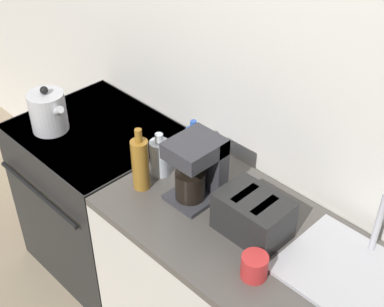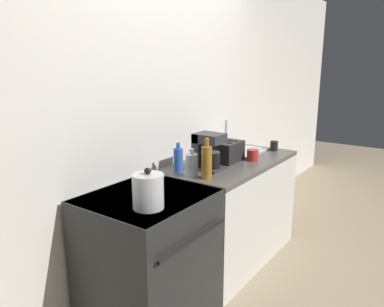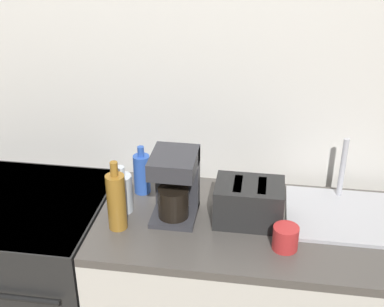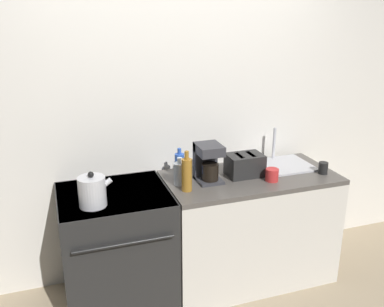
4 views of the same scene
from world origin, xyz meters
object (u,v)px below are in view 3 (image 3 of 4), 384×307
toaster (249,202)px  bottle_amber (116,201)px  coffee_maker (175,182)px  bottle_clear (122,193)px  bottle_blue (142,173)px  cup_red (285,238)px  stove (28,280)px

toaster → bottle_amber: bearing=-166.0°
coffee_maker → bottle_clear: bearing=-176.3°
coffee_maker → bottle_blue: 0.23m
toaster → coffee_maker: 0.30m
toaster → cup_red: size_ratio=2.80×
coffee_maker → bottle_blue: size_ratio=1.27×
toaster → bottle_amber: size_ratio=0.93×
stove → coffee_maker: coffee_maker is taller
bottle_clear → cup_red: bottle_clear is taller
bottle_amber → coffee_maker: bearing=32.8°
bottle_amber → bottle_blue: (0.03, 0.28, -0.03)m
bottle_blue → bottle_clear: 0.16m
coffee_maker → bottle_clear: size_ratio=1.37×
stove → bottle_clear: bearing=0.3°
coffee_maker → stove: bearing=-178.6°
coffee_maker → bottle_blue: bearing=140.6°
bottle_amber → bottle_clear: (-0.01, 0.12, -0.04)m
bottle_amber → bottle_clear: bearing=96.9°
bottle_clear → stove: bearing=-179.7°
bottle_blue → bottle_clear: bearing=-106.8°
stove → cup_red: 1.25m
coffee_maker → bottle_clear: (-0.22, -0.01, -0.06)m
toaster → coffee_maker: size_ratio=0.96×
stove → bottle_amber: (0.50, -0.12, 0.56)m
stove → coffee_maker: size_ratio=3.16×
toaster → stove: bearing=-179.5°
toaster → bottle_clear: size_ratio=1.32×
toaster → bottle_clear: (-0.52, -0.01, 0.00)m
toaster → bottle_amber: (-0.50, -0.13, 0.04)m
stove → bottle_clear: 0.71m
bottle_blue → cup_red: bottle_blue is taller
bottle_amber → cup_red: bearing=-3.3°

